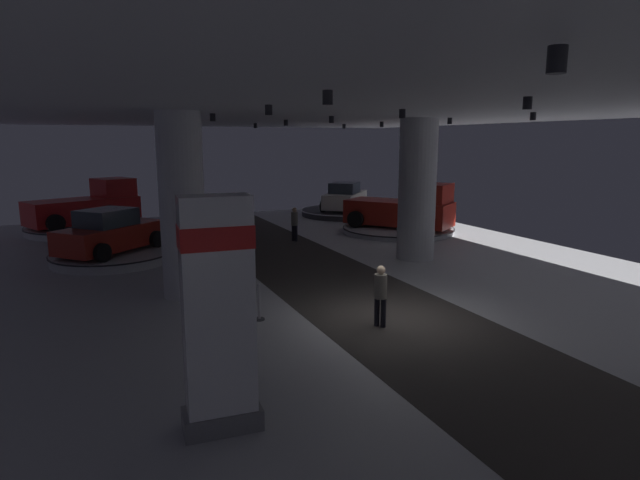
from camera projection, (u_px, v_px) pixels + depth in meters
ground at (395, 319)px, 14.10m from camera, size 24.00×44.00×0.06m
ceiling_with_spotlights at (401, 104)px, 13.06m from camera, size 24.00×44.00×0.39m
column_right at (417, 190)px, 20.68m from camera, size 1.47×1.47×5.50m
column_left at (182, 206)px, 15.65m from camera, size 1.31×1.31×5.50m
brand_sign_pylon at (218, 313)px, 8.33m from camera, size 1.30×0.72×3.86m
display_platform_far_left at (113, 256)px, 20.62m from camera, size 4.60×4.60×0.37m
display_car_far_left at (110, 233)px, 20.42m from camera, size 4.31×4.17×1.71m
display_platform_deep_left at (85, 228)px, 27.20m from camera, size 5.68×5.68×0.37m
pickup_truck_deep_left at (89, 206)px, 27.23m from camera, size 5.69×4.27×2.30m
display_platform_deep_right at (345, 212)px, 33.22m from camera, size 5.53×5.53×0.37m
display_car_deep_right at (345, 197)px, 33.01m from camera, size 4.14×4.33×1.71m
display_platform_far_right at (398, 229)px, 27.08m from camera, size 5.68×5.68×0.27m
pickup_truck_far_right at (404, 209)px, 26.72m from camera, size 4.80×5.53×2.30m
visitor_walking_near at (381, 292)px, 13.29m from camera, size 0.32×0.32×1.59m
visitor_walking_far at (295, 222)px, 24.61m from camera, size 0.32×0.32×1.59m
stanchion_a at (204, 269)px, 17.91m from camera, size 0.28×0.28×1.01m
stanchion_b at (259, 306)px, 13.87m from camera, size 0.28×0.28×1.01m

